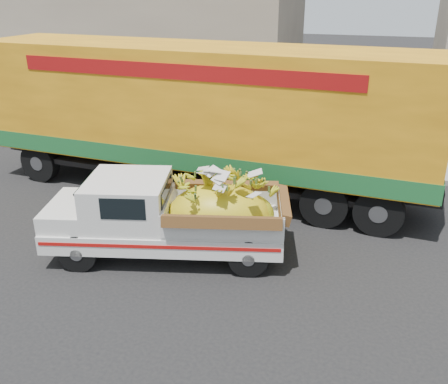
% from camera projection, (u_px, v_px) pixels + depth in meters
% --- Properties ---
extents(ground, '(100.00, 100.00, 0.00)m').
position_uv_depth(ground, '(121.00, 242.00, 10.84)').
color(ground, black).
rests_on(ground, ground).
extents(curb, '(60.00, 0.25, 0.15)m').
position_uv_depth(curb, '(209.00, 157.00, 15.90)').
color(curb, gray).
rests_on(curb, ground).
extents(sidewalk, '(60.00, 4.00, 0.14)m').
position_uv_depth(sidewalk, '(229.00, 139.00, 17.75)').
color(sidewalk, gray).
rests_on(sidewalk, ground).
extents(building_left, '(18.00, 6.00, 5.00)m').
position_uv_depth(building_left, '(108.00, 43.00, 24.25)').
color(building_left, gray).
rests_on(building_left, ground).
extents(pickup_truck, '(4.98, 2.84, 1.65)m').
position_uv_depth(pickup_truck, '(183.00, 215.00, 10.01)').
color(pickup_truck, black).
rests_on(pickup_truck, ground).
extents(semi_trailer, '(12.04, 3.18, 3.80)m').
position_uv_depth(semi_trailer, '(201.00, 113.00, 12.77)').
color(semi_trailer, black).
rests_on(semi_trailer, ground).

